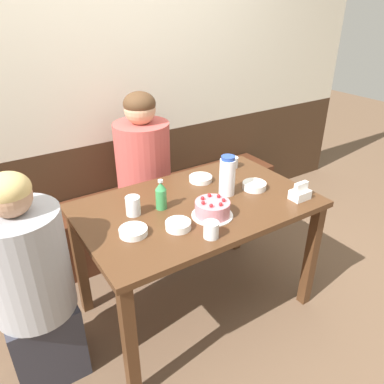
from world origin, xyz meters
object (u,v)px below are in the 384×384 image
at_px(water_pitcher, 227,176).
at_px(person_pale_blue_shirt, 144,181).
at_px(soju_bottle, 161,195).
at_px(glass_shot_small, 133,206).
at_px(glass_tumbler_short, 211,230).
at_px(birthday_cake, 212,209).
at_px(bowl_soup_white, 254,186).
at_px(napkin_holder, 300,193).
at_px(glass_water_tall, 233,162).
at_px(person_teal_shirt, 32,286).
at_px(bowl_rice_small, 133,231).
at_px(bowl_sauce_shallow, 178,225).
at_px(bowl_side_dish, 201,179).
at_px(bench_seat, 139,219).

relative_size(water_pitcher, person_pale_blue_shirt, 0.19).
distance_m(soju_bottle, glass_shot_small, 0.16).
xyz_separation_m(water_pitcher, glass_tumbler_short, (-0.34, -0.32, -0.08)).
relative_size(birthday_cake, person_pale_blue_shirt, 0.18).
relative_size(bowl_soup_white, glass_tumbler_short, 1.74).
relative_size(water_pitcher, napkin_holder, 2.19).
height_order(glass_water_tall, person_teal_shirt, person_teal_shirt).
xyz_separation_m(bowl_soup_white, bowl_rice_small, (-0.83, -0.05, -0.00)).
bearing_deg(water_pitcher, bowl_soup_white, -12.98).
xyz_separation_m(bowl_sauce_shallow, person_teal_shirt, (-0.70, 0.19, -0.20)).
height_order(bowl_side_dish, glass_tumbler_short, glass_tumbler_short).
bearing_deg(bench_seat, napkin_holder, -64.73).
bearing_deg(birthday_cake, bowl_rice_small, 170.91).
bearing_deg(bowl_side_dish, glass_tumbler_short, -119.48).
bearing_deg(bowl_sauce_shallow, bench_seat, 77.20).
bearing_deg(glass_shot_small, soju_bottle, -9.39).
height_order(napkin_holder, glass_tumbler_short, napkin_holder).
height_order(glass_tumbler_short, glass_shot_small, glass_shot_small).
xyz_separation_m(soju_bottle, glass_water_tall, (0.68, 0.23, -0.05)).
xyz_separation_m(water_pitcher, glass_water_tall, (0.27, 0.28, -0.08)).
distance_m(bowl_soup_white, bowl_sauce_shallow, 0.63).
height_order(water_pitcher, bowl_side_dish, water_pitcher).
distance_m(water_pitcher, bowl_side_dish, 0.25).
bearing_deg(soju_bottle, bench_seat, 75.51).
height_order(glass_water_tall, person_pale_blue_shirt, person_pale_blue_shirt).
xyz_separation_m(water_pitcher, person_pale_blue_shirt, (-0.22, 0.67, -0.25)).
relative_size(water_pitcher, person_teal_shirt, 0.20).
bearing_deg(bowl_sauce_shallow, bowl_soup_white, 11.42).
bearing_deg(bowl_rice_small, glass_tumbler_short, -36.29).
height_order(soju_bottle, napkin_holder, soju_bottle).
height_order(bench_seat, water_pitcher, water_pitcher).
distance_m(bowl_sauce_shallow, person_pale_blue_shirt, 0.88).
xyz_separation_m(soju_bottle, bowl_soup_white, (0.59, -0.10, -0.06)).
xyz_separation_m(napkin_holder, bowl_rice_small, (-0.96, 0.19, -0.02)).
height_order(bowl_side_dish, glass_shot_small, glass_shot_small).
relative_size(bench_seat, glass_water_tall, 34.49).
xyz_separation_m(bowl_rice_small, person_teal_shirt, (-0.49, 0.12, -0.20)).
bearing_deg(person_teal_shirt, bench_seat, 40.77).
relative_size(bench_seat, bowl_side_dish, 17.21).
bearing_deg(water_pitcher, bench_seat, 104.12).
distance_m(soju_bottle, bowl_rice_small, 0.29).
height_order(glass_shot_small, person_teal_shirt, person_teal_shirt).
height_order(birthday_cake, bowl_sauce_shallow, birthday_cake).
xyz_separation_m(person_teal_shirt, person_pale_blue_shirt, (0.92, 0.64, 0.05)).
bearing_deg(person_teal_shirt, person_pale_blue_shirt, 34.88).
bearing_deg(water_pitcher, person_pale_blue_shirt, 107.86).
xyz_separation_m(bench_seat, glass_tumbler_short, (-0.13, -1.15, 0.58)).
bearing_deg(bench_seat, person_pale_blue_shirt, -92.67).
height_order(soju_bottle, person_pale_blue_shirt, person_pale_blue_shirt).
bearing_deg(person_pale_blue_shirt, glass_tumbler_short, -7.12).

